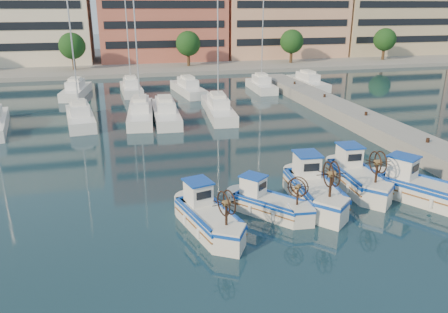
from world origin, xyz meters
TOP-DOWN VIEW (x-y plane):
  - ground at (0.00, 0.00)m, footprint 300.00×300.00m
  - quay at (13.00, 8.00)m, footprint 3.00×60.00m
  - yacht_marina at (-2.89, 27.39)m, footprint 37.80×22.63m
  - fishing_boat_a at (-3.93, -0.35)m, footprint 2.78×4.51m
  - fishing_boat_b at (-0.58, 0.53)m, footprint 3.58×3.85m
  - fishing_boat_c at (2.29, 1.31)m, footprint 2.30×5.03m
  - fishing_boat_d at (5.54, 2.43)m, footprint 2.13×4.81m
  - fishing_boat_e at (8.09, 0.08)m, footprint 4.02×4.88m

SIDE VIEW (x-z plane):
  - ground at x=0.00m, z-range 0.00..0.00m
  - yacht_marina at x=-2.89m, z-range -5.22..6.28m
  - quay at x=13.00m, z-range 0.00..1.20m
  - fishing_boat_b at x=-0.58m, z-range -0.54..1.88m
  - fishing_boat_a at x=-3.93m, z-range -0.61..2.12m
  - fishing_boat_e at x=8.09m, z-range -0.67..2.30m
  - fishing_boat_d at x=5.54m, z-range -0.67..2.31m
  - fishing_boat_c at x=2.29m, z-range -0.69..2.40m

